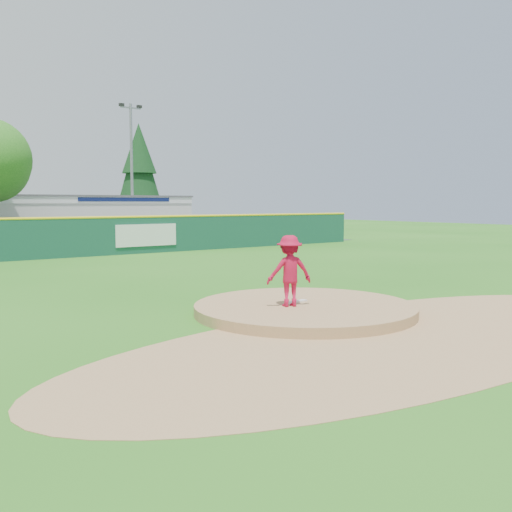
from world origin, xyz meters
TOP-DOWN VIEW (x-y plane):
  - ground at (0.00, 0.00)m, footprint 120.00×120.00m
  - pitchers_mound at (0.00, 0.00)m, footprint 5.50×5.50m
  - pitching_rubber at (0.00, 0.30)m, footprint 0.60×0.15m
  - infield_dirt_arc at (0.00, -3.00)m, footprint 15.40×15.40m
  - parking_lot at (0.00, 27.00)m, footprint 44.00×16.00m
  - pitcher at (-0.50, 0.00)m, footprint 1.27×1.00m
  - van at (1.50, 25.57)m, footprint 5.27×3.74m
  - pool_building_grp at (6.00, 31.99)m, footprint 15.20×8.20m
  - fence_banners at (-2.61, 17.92)m, footprint 18.05×0.04m
  - outfield_fence at (0.00, 18.00)m, footprint 40.00×0.14m
  - conifer_tree at (13.00, 36.00)m, footprint 4.40×4.40m
  - light_pole_right at (9.00, 29.00)m, footprint 1.75×0.25m

SIDE VIEW (x-z plane):
  - ground at x=0.00m, z-range 0.00..0.00m
  - pitchers_mound at x=0.00m, z-range -0.25..0.25m
  - infield_dirt_arc at x=0.00m, z-range 0.00..0.01m
  - parking_lot at x=0.00m, z-range 0.00..0.02m
  - pitching_rubber at x=0.00m, z-range 0.25..0.29m
  - van at x=1.50m, z-range 0.02..1.35m
  - fence_banners at x=-2.61m, z-range 0.40..1.60m
  - outfield_fence at x=0.00m, z-range 0.05..2.12m
  - pitcher at x=-0.50m, z-range 0.25..1.98m
  - pool_building_grp at x=6.00m, z-range 0.01..3.32m
  - conifer_tree at x=13.00m, z-range 0.79..10.29m
  - light_pole_right at x=9.00m, z-range 0.54..10.54m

